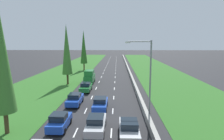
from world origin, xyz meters
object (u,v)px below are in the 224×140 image
(blue_sedan_left_lane, at_px, (75,99))
(poplar_tree_third, at_px, (84,47))
(silver_sedan_centre_lane, at_px, (96,124))
(green_van_left_lane, at_px, (89,77))
(poplar_tree_nearest, at_px, (1,54))
(street_light_mast, at_px, (148,71))
(green_sedan_left_lane, at_px, (86,87))
(blue_sedan_centre_lane, at_px, (100,103))
(silver_sedan_right_lane, at_px, (129,129))
(blue_hatchback_left_lane, at_px, (60,121))
(poplar_tree_second, at_px, (67,50))

(blue_sedan_left_lane, height_order, poplar_tree_third, poplar_tree_third)
(silver_sedan_centre_lane, height_order, green_van_left_lane, green_van_left_lane)
(poplar_tree_nearest, relative_size, street_light_mast, 1.48)
(green_sedan_left_lane, distance_m, blue_sedan_centre_lane, 9.81)
(silver_sedan_right_lane, height_order, green_sedan_left_lane, same)
(silver_sedan_right_lane, relative_size, silver_sedan_centre_lane, 1.00)
(silver_sedan_right_lane, xyz_separation_m, green_van_left_lane, (-7.11, 23.50, 0.59))
(blue_hatchback_left_lane, relative_size, green_van_left_lane, 0.80)
(blue_sedan_centre_lane, bearing_deg, blue_hatchback_left_lane, -121.76)
(street_light_mast, bearing_deg, blue_sedan_centre_lane, 171.01)
(blue_sedan_centre_lane, distance_m, street_light_mast, 7.45)
(green_sedan_left_lane, relative_size, poplar_tree_nearest, 0.34)
(silver_sedan_right_lane, height_order, silver_sedan_centre_lane, same)
(green_van_left_lane, bearing_deg, silver_sedan_centre_lane, -80.11)
(poplar_tree_third, bearing_deg, blue_sedan_left_lane, -82.29)
(poplar_tree_nearest, bearing_deg, poplar_tree_second, 89.26)
(poplar_tree_second, bearing_deg, blue_sedan_centre_lane, -61.19)
(silver_sedan_centre_lane, distance_m, green_van_left_lane, 22.81)
(blue_hatchback_left_lane, xyz_separation_m, blue_sedan_centre_lane, (3.62, 5.84, -0.02))
(blue_hatchback_left_lane, height_order, street_light_mast, street_light_mast)
(blue_hatchback_left_lane, distance_m, green_sedan_left_lane, 15.04)
(poplar_tree_third, height_order, street_light_mast, poplar_tree_third)
(green_sedan_left_lane, relative_size, blue_sedan_centre_lane, 1.00)
(blue_sedan_centre_lane, distance_m, poplar_tree_nearest, 12.91)
(poplar_tree_third, bearing_deg, green_sedan_left_lane, -79.43)
(blue_sedan_left_lane, xyz_separation_m, poplar_tree_second, (-4.41, 13.00, 6.44))
(blue_sedan_left_lane, relative_size, green_van_left_lane, 0.92)
(green_van_left_lane, height_order, poplar_tree_second, poplar_tree_second)
(green_van_left_lane, bearing_deg, blue_hatchback_left_lane, -89.58)
(silver_sedan_right_lane, distance_m, silver_sedan_centre_lane, 3.35)
(poplar_tree_second, relative_size, poplar_tree_third, 0.99)
(blue_hatchback_left_lane, height_order, green_van_left_lane, green_van_left_lane)
(silver_sedan_centre_lane, xyz_separation_m, street_light_mast, (5.78, 5.33, 4.42))
(green_sedan_left_lane, xyz_separation_m, blue_sedan_centre_lane, (3.42, -9.19, 0.00))
(silver_sedan_right_lane, relative_size, poplar_tree_third, 0.36)
(poplar_tree_nearest, distance_m, poplar_tree_third, 42.03)
(blue_sedan_centre_lane, bearing_deg, street_light_mast, -8.99)
(blue_hatchback_left_lane, distance_m, poplar_tree_second, 22.12)
(poplar_tree_second, bearing_deg, blue_hatchback_left_lane, -77.61)
(blue_sedan_left_lane, xyz_separation_m, silver_sedan_centre_lane, (3.89, -8.09, 0.00))
(blue_sedan_centre_lane, xyz_separation_m, poplar_tree_second, (-8.16, 14.83, 6.44))
(green_sedan_left_lane, distance_m, poplar_tree_nearest, 18.25)
(green_van_left_lane, height_order, poplar_tree_nearest, poplar_tree_nearest)
(poplar_tree_second, height_order, poplar_tree_third, poplar_tree_third)
(blue_sedan_left_lane, relative_size, poplar_tree_second, 0.36)
(blue_hatchback_left_lane, height_order, poplar_tree_third, poplar_tree_third)
(green_sedan_left_lane, xyz_separation_m, green_van_left_lane, (-0.36, 7.00, 0.59))
(blue_hatchback_left_lane, xyz_separation_m, poplar_tree_second, (-4.54, 20.67, 6.41))
(poplar_tree_nearest, relative_size, poplar_tree_third, 1.06)
(blue_hatchback_left_lane, xyz_separation_m, poplar_tree_third, (-4.63, 40.93, 6.46))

